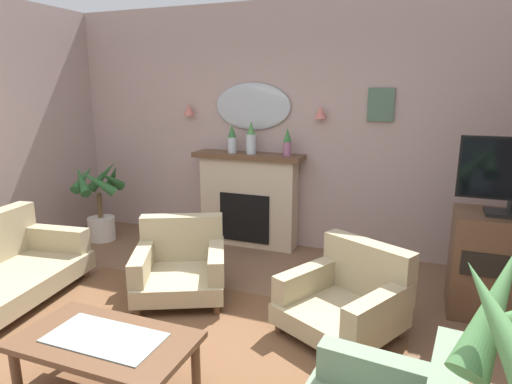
{
  "coord_description": "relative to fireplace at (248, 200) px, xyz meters",
  "views": [
    {
      "loc": [
        1.58,
        -2.16,
        1.93
      ],
      "look_at": [
        0.11,
        1.65,
        0.95
      ],
      "focal_mm": 30.58,
      "sensor_mm": 36.0,
      "label": 1
    }
  ],
  "objects": [
    {
      "name": "potted_plant_corner_palm",
      "position": [
        -1.84,
        -0.53,
        -0.04
      ],
      "size": [
        0.68,
        0.68,
        1.03
      ],
      "color": "silver",
      "rests_on": "ground"
    },
    {
      "name": "wall_back",
      "position": [
        0.39,
        0.22,
        0.89
      ],
      "size": [
        6.67,
        0.1,
        2.91
      ],
      "primitive_type": "cube",
      "color": "#B29993",
      "rests_on": "ground"
    },
    {
      "name": "tv_cabinet",
      "position": [
        2.67,
        -0.85,
        -0.12
      ],
      "size": [
        0.8,
        0.57,
        0.9
      ],
      "color": "brown",
      "rests_on": "ground"
    },
    {
      "name": "framed_picture",
      "position": [
        1.5,
        0.15,
        1.18
      ],
      "size": [
        0.28,
        0.03,
        0.36
      ],
      "primitive_type": "cube",
      "color": "#4C6B56"
    },
    {
      "name": "wall_sconce_left",
      "position": [
        -0.85,
        0.09,
        1.09
      ],
      "size": [
        0.14,
        0.14,
        0.14
      ],
      "primitive_type": "cone",
      "color": "#D17066"
    },
    {
      "name": "mantel_vase_left",
      "position": [
        0.5,
        -0.03,
        0.76
      ],
      "size": [
        0.1,
        0.1,
        0.32
      ],
      "color": "#9E6084",
      "rests_on": "fireplace"
    },
    {
      "name": "armchair_by_coffee_table",
      "position": [
        -0.09,
        -1.5,
        -0.27
      ],
      "size": [
        1.07,
        1.08,
        0.71
      ],
      "color": "tan",
      "rests_on": "ground"
    },
    {
      "name": "wall_mirror",
      "position": [
        -0.0,
        0.14,
        1.14
      ],
      "size": [
        0.96,
        0.06,
        0.56
      ],
      "primitive_type": "ellipsoid",
      "color": "#B2BCC6"
    },
    {
      "name": "wall_sconce_right",
      "position": [
        0.85,
        0.09,
        1.09
      ],
      "size": [
        0.14,
        0.14,
        0.14
      ],
      "primitive_type": "cone",
      "color": "#D17066"
    },
    {
      "name": "coffee_table",
      "position": [
        0.25,
        -2.96,
        -0.19
      ],
      "size": [
        1.1,
        0.6,
        0.45
      ],
      "color": "brown",
      "rests_on": "ground"
    },
    {
      "name": "mantel_vase_centre",
      "position": [
        0.05,
        -0.03,
        0.77
      ],
      "size": [
        0.12,
        0.12,
        0.39
      ],
      "color": "silver",
      "rests_on": "fireplace"
    },
    {
      "name": "mantel_vase_right",
      "position": [
        -0.2,
        -0.03,
        0.76
      ],
      "size": [
        0.1,
        0.1,
        0.35
      ],
      "color": "silver",
      "rests_on": "fireplace"
    },
    {
      "name": "armchair_beside_couch",
      "position": [
        1.51,
        -1.61,
        -0.27
      ],
      "size": [
        1.09,
        1.1,
        0.71
      ],
      "color": "tan",
      "rests_on": "ground"
    },
    {
      "name": "fireplace",
      "position": [
        0.0,
        0.0,
        0.0
      ],
      "size": [
        1.36,
        0.36,
        1.16
      ],
      "color": "beige",
      "rests_on": "ground"
    },
    {
      "name": "patterned_rug",
      "position": [
        0.39,
        -2.48,
        -0.56
      ],
      "size": [
        3.2,
        2.4,
        0.01
      ],
      "primitive_type": "cube",
      "color": "brown",
      "rests_on": "ground"
    }
  ]
}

